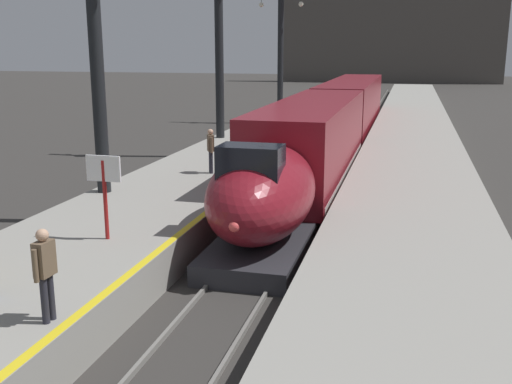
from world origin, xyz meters
name	(u,v)px	position (x,y,z in m)	size (l,w,h in m)	color
platform_left	(234,161)	(-4.05, 24.75, 0.53)	(4.80, 110.00, 1.05)	gray
platform_right	(412,170)	(4.05, 24.75, 0.53)	(4.80, 110.00, 1.05)	gray
platform_left_safety_stripe	(282,152)	(-1.77, 24.75, 1.05)	(0.20, 107.80, 0.01)	yellow
rail_main_left	(313,163)	(-0.75, 27.50, 0.06)	(0.08, 110.00, 0.12)	slate
rail_main_right	(343,165)	(0.75, 27.50, 0.06)	(0.08, 110.00, 0.12)	slate
highspeed_train_main	(333,123)	(0.00, 29.05, 1.93)	(2.92, 37.22, 3.60)	maroon
station_column_mid	(94,25)	(-5.90, 15.72, 6.40)	(4.00, 0.68, 8.85)	black
station_column_far	(219,22)	(-5.90, 28.41, 6.97)	(4.00, 0.68, 9.94)	black
station_column_distant	(281,39)	(-5.90, 43.52, 6.33)	(4.00, 0.68, 8.72)	black
passenger_near_edge	(45,268)	(-2.13, 6.71, 2.04)	(0.25, 0.57, 1.69)	#23232D
passenger_mid_platform	(211,147)	(-3.43, 19.50, 2.04)	(0.37, 0.52, 1.69)	#23232D
departure_info_board	(104,180)	(-3.37, 11.17, 2.56)	(0.90, 0.10, 2.12)	maroon
terminus_back_wall	(390,39)	(0.00, 102.00, 7.00)	(36.00, 2.00, 14.00)	#4C4742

